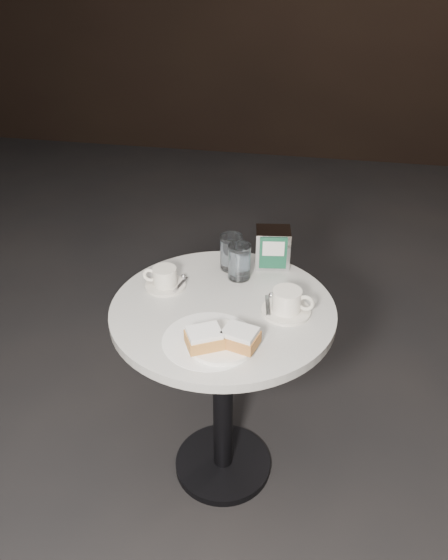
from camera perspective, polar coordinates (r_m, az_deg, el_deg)
ground at (r=2.20m, az=-0.10°, el=-18.82°), size 7.00×7.00×0.00m
cafe_table at (r=1.81m, az=-0.12°, el=-7.92°), size 0.70×0.70×0.74m
sugar_spill at (r=1.56m, az=-1.56°, el=-6.29°), size 0.28×0.28×0.00m
beignet_plate at (r=1.52m, az=-0.24°, el=-6.25°), size 0.23×0.23×0.06m
coffee_cup_left at (r=1.78m, az=-6.23°, el=0.14°), size 0.14×0.14×0.07m
coffee_cup_right at (r=1.66m, az=6.62°, el=-2.40°), size 0.17×0.17×0.08m
water_glass_left at (r=1.86m, az=0.76°, el=2.90°), size 0.08×0.08×0.12m
water_glass_right at (r=1.80m, az=1.61°, el=1.90°), size 0.09×0.09×0.12m
napkin_dispenser at (r=1.88m, az=5.10°, el=3.39°), size 0.13×0.11×0.13m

